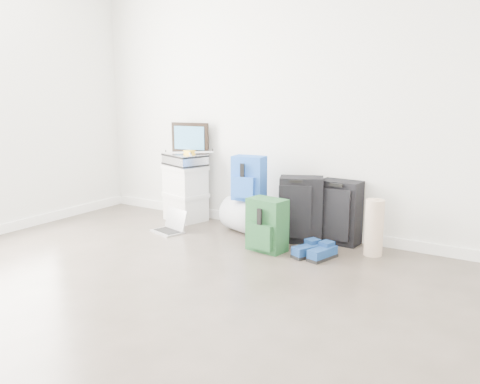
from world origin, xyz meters
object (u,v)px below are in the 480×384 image
Objects in this scene: duffel_bag at (250,217)px; large_suitcase at (300,210)px; briefcase at (185,160)px; boxes_stack at (186,193)px; laptop at (171,226)px; carry_on at (339,212)px.

large_suitcase reaches higher than duffel_bag.
large_suitcase is (0.54, 0.03, 0.13)m from duffel_bag.
boxes_stack is at bearing -70.22° from briefcase.
laptop is at bearing -133.41° from duffel_bag.
boxes_stack is at bearing 154.06° from large_suitcase.
large_suitcase is at bearing 23.35° from duffel_bag.
boxes_stack is 0.90m from duffel_bag.
briefcase is 1.18× the size of laptop.
boxes_stack is 1.07× the size of duffel_bag.
duffel_bag is 0.82m from laptop.
briefcase is 1.47m from large_suitcase.
carry_on is at bearing 34.71° from laptop.
carry_on is 1.70m from laptop.
boxes_stack reaches higher than laptop.
briefcase is 0.77× the size of duffel_bag.
boxes_stack is at bearing 125.33° from laptop.
duffel_bag is 1.54× the size of laptop.
large_suitcase is 1.67× the size of laptop.
carry_on is (1.75, 0.09, -0.38)m from briefcase.
large_suitcase is 1.35m from laptop.
carry_on reaches higher than duffel_bag.
briefcase is 1.02m from duffel_bag.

